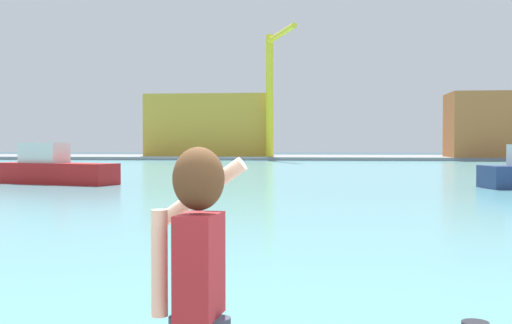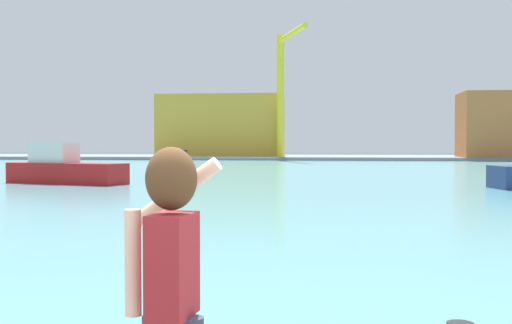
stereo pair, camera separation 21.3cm
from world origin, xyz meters
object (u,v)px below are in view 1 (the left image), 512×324
(person_photographer, at_px, (198,272))
(port_crane, at_px, (272,80))
(warehouse_left, at_px, (211,126))
(boat_moored, at_px, (54,169))
(warehouse_right, at_px, (489,125))

(person_photographer, xyz_separation_m, port_crane, (-6.24, 84.32, 9.09))
(person_photographer, xyz_separation_m, warehouse_left, (-15.88, 91.86, 3.27))
(boat_moored, relative_size, port_crane, 0.44)
(boat_moored, height_order, port_crane, port_crane)
(boat_moored, bearing_deg, person_photographer, -47.78)
(warehouse_right, bearing_deg, port_crane, -176.60)
(warehouse_right, bearing_deg, boat_moored, -123.77)
(warehouse_right, height_order, port_crane, port_crane)
(port_crane, bearing_deg, person_photographer, -85.77)
(warehouse_left, xyz_separation_m, warehouse_right, (38.15, -5.85, -0.15))
(person_photographer, height_order, warehouse_left, warehouse_left)
(warehouse_left, bearing_deg, port_crane, -38.02)
(person_photographer, height_order, warehouse_right, warehouse_right)
(boat_moored, distance_m, warehouse_right, 65.67)
(boat_moored, bearing_deg, warehouse_right, 74.24)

